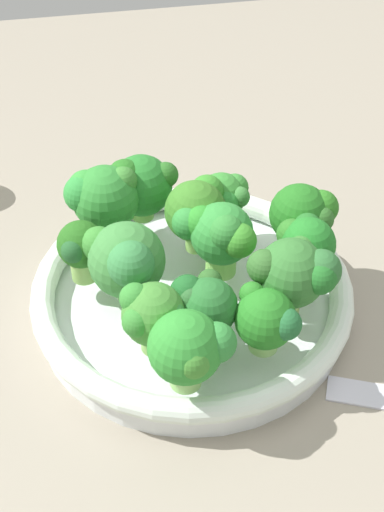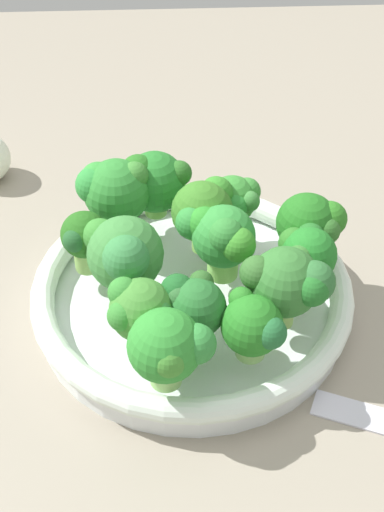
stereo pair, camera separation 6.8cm
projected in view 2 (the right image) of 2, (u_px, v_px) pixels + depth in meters
The scene contains 16 objects.
ground_plane at pixel (159, 326), 72.78cm from camera, with size 130.00×130.00×2.50cm, color gray.
bowl at pixel (192, 296), 71.06cm from camera, with size 29.11×29.11×3.96cm.
broccoli_floret_0 at pixel (223, 238), 67.18cm from camera, with size 5.93×6.33×7.26cm.
broccoli_floret_1 at pixel (169, 348), 58.56cm from camera, with size 6.81×5.97×7.04cm.
broccoli_floret_2 at pixel (203, 211), 69.96cm from camera, with size 5.73×6.71×7.25cm.
broccoli_floret_3 at pixel (124, 252), 66.41cm from camera, with size 7.02×7.62×7.36cm.
broccoli_floret_4 at pixel (253, 326), 61.23cm from camera, with size 5.06×5.38×5.80cm.
broccoli_floret_5 at pixel (193, 304), 62.31cm from camera, with size 5.36×5.15×6.06cm.
broccoli_floret_6 at pixel (235, 201), 72.76cm from camera, with size 4.98×5.21×5.80cm.
broccoli_floret_7 at pixel (85, 238), 68.59cm from camera, with size 4.52×4.46×6.00cm.
broccoli_floret_8 at pixel (139, 311), 61.67cm from camera, with size 5.26×5.21×6.46cm.
broccoli_floret_9 at pixel (306, 253), 66.01cm from camera, with size 4.88×5.21×6.71cm.
broccoli_floret_10 at pixel (289, 283), 62.70cm from camera, with size 7.62×5.98×7.60cm.
broccoli_floret_11 at pixel (156, 181), 74.22cm from camera, with size 6.76×5.95×6.95cm.
broccoli_floret_12 at pixel (311, 224), 69.27cm from camera, with size 6.30×5.54×6.85cm.
broccoli_floret_13 at pixel (113, 190), 72.41cm from camera, with size 6.90×6.22×7.38cm.
Camera 2 is at (-0.86, 49.62, 52.47)cm, focal length 54.76 mm.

